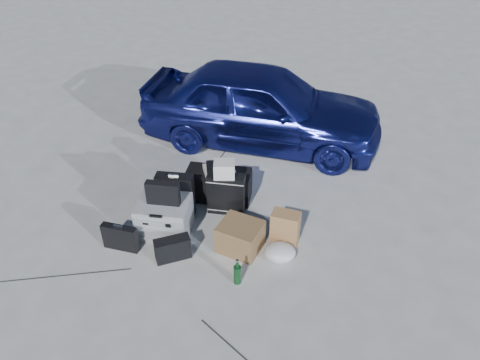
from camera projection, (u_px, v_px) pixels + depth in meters
name	position (u px, v px, depth m)	size (l,w,h in m)	color
ground	(196.00, 261.00, 5.10)	(60.00, 60.00, 0.00)	#B9B9B4
car	(261.00, 105.00, 6.82)	(1.41, 3.50, 1.19)	navy
pelican_case	(165.00, 217.00, 5.38)	(0.58, 0.47, 0.42)	#9DA0A2
laptop_bag	(163.00, 193.00, 5.16)	(0.37, 0.09, 0.28)	black
briefcase	(120.00, 238.00, 5.17)	(0.41, 0.09, 0.32)	black
suitcase_left	(176.00, 195.00, 5.58)	(0.44, 0.16, 0.57)	black
suitcase_right	(226.00, 194.00, 5.64)	(0.45, 0.16, 0.54)	black
white_carton	(224.00, 169.00, 5.41)	(0.24, 0.19, 0.19)	silver
duffel_bag	(219.00, 185.00, 5.90)	(0.80, 0.34, 0.40)	black
flat_box_white	(219.00, 170.00, 5.75)	(0.37, 0.28, 0.06)	silver
flat_box_black	(218.00, 166.00, 5.71)	(0.29, 0.20, 0.06)	black
kraft_bag	(285.00, 228.00, 5.23)	(0.31, 0.19, 0.41)	#AC6F4A
cardboard_box	(240.00, 237.00, 5.17)	(0.45, 0.39, 0.34)	olive
plastic_bag	(280.00, 252.00, 5.07)	(0.34, 0.29, 0.19)	#B9BAC0
messenger_bag	(173.00, 249.00, 5.06)	(0.38, 0.14, 0.27)	black
green_bottle	(237.00, 272.00, 4.76)	(0.08, 0.08, 0.31)	#0D3314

